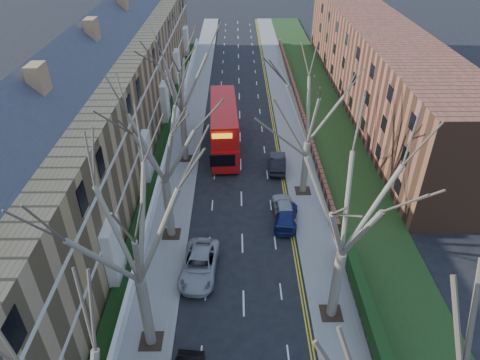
{
  "coord_description": "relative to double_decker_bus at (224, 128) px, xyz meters",
  "views": [
    {
      "loc": [
        -0.43,
        -10.43,
        22.76
      ],
      "look_at": [
        -0.14,
        20.13,
        2.6
      ],
      "focal_mm": 32.0,
      "sensor_mm": 36.0,
      "label": 1
    }
  ],
  "objects": [
    {
      "name": "grass_verge_right",
      "position": [
        12.25,
        8.48,
        -2.28
      ],
      "size": [
        6.0,
        102.0,
        0.06
      ],
      "color": "#1D3714",
      "rests_on": "ground"
    },
    {
      "name": "tree_left_mid",
      "position": [
        -3.95,
        -24.52,
        7.13
      ],
      "size": [
        10.5,
        10.5,
        14.71
      ],
      "color": "#6E634E",
      "rests_on": "ground"
    },
    {
      "name": "terrace_left",
      "position": [
        -11.89,
        0.48,
        3.1
      ],
      "size": [
        9.7,
        78.0,
        13.6
      ],
      "color": "#9C7F4F",
      "rests_on": "ground"
    },
    {
      "name": "car_right_mid",
      "position": [
        5.33,
        -11.97,
        -1.68
      ],
      "size": [
        2.0,
        4.47,
        1.49
      ],
      "primitive_type": "imported",
      "rotation": [
        0.0,
        0.0,
        3.2
      ],
      "color": "#9B9DA3",
      "rests_on": "ground"
    },
    {
      "name": "tree_left_far",
      "position": [
        -3.95,
        -14.52,
        6.81
      ],
      "size": [
        10.15,
        10.15,
        14.22
      ],
      "color": "#6E634E",
      "rests_on": "ground"
    },
    {
      "name": "car_left_far",
      "position": [
        -1.38,
        -18.66,
        -1.67
      ],
      "size": [
        2.95,
        5.62,
        1.51
      ],
      "primitive_type": "imported",
      "rotation": [
        0.0,
        0.0,
        -0.08
      ],
      "color": "#96969B",
      "rests_on": "ground"
    },
    {
      "name": "tree_left_dist",
      "position": [
        -3.95,
        -2.52,
        7.13
      ],
      "size": [
        10.5,
        10.5,
        14.71
      ],
      "color": "#6E634E",
      "rests_on": "ground"
    },
    {
      "name": "pavement_right",
      "position": [
        7.75,
        8.48,
        -2.37
      ],
      "size": [
        3.0,
        102.0,
        0.12
      ],
      "primitive_type": "cube",
      "color": "slate",
      "rests_on": "ground"
    },
    {
      "name": "pavement_left",
      "position": [
        -4.25,
        8.48,
        -2.37
      ],
      "size": [
        3.0,
        102.0,
        0.12
      ],
      "primitive_type": "cube",
      "color": "slate",
      "rests_on": "ground"
    },
    {
      "name": "double_decker_bus",
      "position": [
        0.0,
        0.0,
        0.0
      ],
      "size": [
        3.38,
        11.95,
        4.92
      ],
      "rotation": [
        0.0,
        0.0,
        3.19
      ],
      "color": "#BB0F0D",
      "rests_on": "ground"
    },
    {
      "name": "car_right_near",
      "position": [
        5.43,
        -12.91,
        -1.77
      ],
      "size": [
        2.47,
        4.78,
        1.33
      ],
      "primitive_type": "imported",
      "rotation": [
        0.0,
        0.0,
        3.0
      ],
      "color": "navy",
      "rests_on": "ground"
    },
    {
      "name": "flats_right",
      "position": [
        19.21,
        12.48,
        2.55
      ],
      "size": [
        13.97,
        54.0,
        10.0
      ],
      "color": "brown",
      "rests_on": "ground"
    },
    {
      "name": "car_right_far",
      "position": [
        5.44,
        -4.43,
        -1.71
      ],
      "size": [
        1.89,
        4.5,
        1.44
      ],
      "primitive_type": "imported",
      "rotation": [
        0.0,
        0.0,
        3.06
      ],
      "color": "black",
      "rests_on": "ground"
    },
    {
      "name": "tree_right_mid",
      "position": [
        7.45,
        -22.52,
        7.13
      ],
      "size": [
        10.5,
        10.5,
        14.71
      ],
      "color": "#6E634E",
      "rests_on": "ground"
    },
    {
      "name": "front_wall_left",
      "position": [
        -5.9,
        0.48,
        -1.81
      ],
      "size": [
        0.3,
        78.0,
        1.0
      ],
      "color": "white",
      "rests_on": "ground"
    },
    {
      "name": "tree_right_far",
      "position": [
        7.45,
        -8.52,
        6.81
      ],
      "size": [
        10.15,
        10.15,
        14.22
      ],
      "color": "#6E634E",
      "rests_on": "ground"
    }
  ]
}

